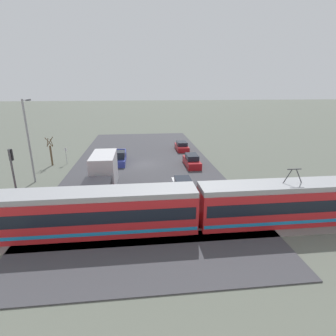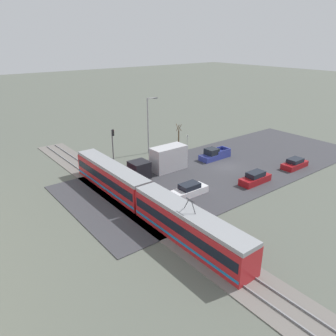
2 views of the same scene
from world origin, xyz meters
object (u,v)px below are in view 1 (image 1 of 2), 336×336
Objects in this scene: sedan_car_0 at (183,187)px; sedan_car_2 at (182,147)px; box_truck at (103,175)px; pickup_truck at (119,158)px; light_rail_tram at (197,207)px; street_tree at (51,153)px; sedan_car_1 at (192,161)px; traffic_light_pole at (13,172)px; no_parking_sign at (66,154)px; street_lamp_near_crossing at (29,136)px.

sedan_car_2 is (-2.79, -18.10, -0.03)m from sedan_car_0.
pickup_truck is (-0.89, -9.68, -0.92)m from box_truck.
light_rail_tram reaches higher than street_tree.
sedan_car_1 is at bearing 89.33° from sedan_car_2.
street_tree is at bearing -50.54° from box_truck.
box_truck is 1.88× the size of sedan_car_1.
sedan_car_2 is 20.00m from street_tree.
sedan_car_1 is at bearing 166.11° from pickup_truck.
no_parking_sign is at bearing -91.80° from traffic_light_pole.
light_rail_tram is at bearing -99.84° from sedan_car_1.
traffic_light_pole reaches higher than sedan_car_1.
box_truck is 8.00m from traffic_light_pole.
box_truck is at bearing -145.98° from sedan_car_1.
box_truck is 12.02m from no_parking_sign.
no_parking_sign is (-0.45, -14.21, -2.14)m from traffic_light_pole.
traffic_light_pole is at bearing 100.03° from street_lamp_near_crossing.
sedan_car_1 is 1.20× the size of street_tree.
sedan_car_2 is at bearing -145.87° from street_lamp_near_crossing.
box_truck is at bearing 156.72° from street_lamp_near_crossing.
no_parking_sign is at bearing -166.41° from street_tree.
sedan_car_0 is at bearing 144.06° from street_tree.
sedan_car_1 is at bearing 73.59° from sedan_car_0.
light_rail_tram is 6.59× the size of sedan_car_2.
street_lamp_near_crossing is (16.06, -5.32, 4.50)m from sedan_car_0.
sedan_car_1 is (-9.84, 2.43, -0.03)m from pickup_truck.
sedan_car_2 is 18.12m from no_parking_sign.
sedan_car_0 is 0.52× the size of street_lamp_near_crossing.
street_lamp_near_crossing is at bearing -168.56° from sedan_car_1.
box_truck is 1.62× the size of traffic_light_pole.
pickup_truck reaches higher than sedan_car_0.
street_tree reaches higher than box_truck.
street_lamp_near_crossing is at bearing 75.53° from no_parking_sign.
sedan_car_2 is at bearing 89.33° from sedan_car_1.
light_rail_tram is 24.28m from street_tree.
traffic_light_pole is 2.42× the size of no_parking_sign.
street_lamp_near_crossing is (18.75, 3.79, 4.46)m from sedan_car_1.
traffic_light_pole is (14.75, 2.08, 2.83)m from sedan_car_0.
traffic_light_pole is at bearing -16.67° from light_rail_tram.
street_lamp_near_crossing is (8.02, -3.45, 3.51)m from box_truck.
street_tree is 1.91m from no_parking_sign.
traffic_light_pole is at bearing 30.53° from box_truck.
sedan_car_0 is 19.94m from street_tree.
light_rail_tram is 6.56m from sedan_car_0.
light_rail_tram is 20.23m from street_lamp_near_crossing.
sedan_car_2 is at bearing -123.74° from box_truck.
pickup_truck is 1.21× the size of sedan_car_2.
pickup_truck is 1.14× the size of sedan_car_1.
street_lamp_near_crossing is at bearing -23.28° from box_truck.
sedan_car_1 is (-10.73, -7.24, -0.95)m from box_truck.
box_truck is 12.98m from sedan_car_1.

